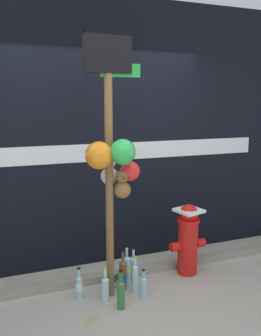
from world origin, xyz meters
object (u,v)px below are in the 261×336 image
bottle_0 (135,277)px  bottle_5 (105,288)px  bottle_4 (79,286)px  bottle_1 (121,293)px  bottle_6 (133,267)px  fire_hydrant (188,238)px  bottle_2 (127,269)px  bottle_8 (112,275)px  memorial_post (112,148)px  bottle_7 (123,275)px  bottle_3 (144,286)px

bottle_0 → bottle_5: (-0.33, -0.05, -0.02)m
bottle_4 → bottle_5: bearing=-31.8°
bottle_1 → bottle_6: bearing=56.7°
fire_hydrant → bottle_2: fire_hydrant is taller
bottle_6 → bottle_8: (-0.26, -0.06, -0.01)m
bottle_0 → fire_hydrant: bearing=14.2°
bottle_8 → memorial_post: bearing=-102.1°
bottle_5 → bottle_6: (0.40, 0.28, 0.01)m
memorial_post → bottle_7: (0.13, 0.08, -1.35)m
bottle_3 → bottle_7: bottle_7 is taller
memorial_post → bottle_7: memorial_post is taller
memorial_post → bottle_5: size_ratio=7.13×
memorial_post → bottle_6: memorial_post is taller
bottle_4 → bottle_1: bearing=-43.8°
fire_hydrant → bottle_3: fire_hydrant is taller
bottle_3 → bottle_5: size_ratio=0.85×
fire_hydrant → bottle_5: fire_hydrant is taller
fire_hydrant → bottle_2: (-0.73, 0.00, -0.26)m
bottle_8 → bottle_1: bearing=-95.5°
fire_hydrant → bottle_3: 0.79m
memorial_post → bottle_4: (-0.34, 0.07, -1.37)m
memorial_post → bottle_0: memorial_post is taller
bottle_1 → bottle_5: 0.20m
bottle_4 → bottle_7: (0.46, 0.01, 0.03)m
memorial_post → bottle_1: memorial_post is taller
bottle_2 → bottle_6: 0.11m
fire_hydrant → bottle_3: (-0.66, -0.30, -0.30)m
bottle_1 → bottle_8: 0.39m
bottle_0 → bottle_7: (-0.09, 0.10, -0.01)m
bottle_1 → bottle_2: size_ratio=0.95×
memorial_post → bottle_6: size_ratio=6.76×
bottle_3 → bottle_8: (-0.23, 0.29, 0.01)m
fire_hydrant → bottle_6: fire_hydrant is taller
bottle_3 → bottle_5: (-0.37, 0.08, 0.02)m
bottle_2 → bottle_6: size_ratio=1.09×
bottle_1 → bottle_7: size_ratio=0.92×
bottle_4 → bottle_8: size_ratio=0.87×
bottle_4 → bottle_5: size_ratio=0.90×
bottle_5 → bottle_8: bearing=57.2°
bottle_7 → fire_hydrant: bearing=5.3°
bottle_5 → bottle_4: bearing=148.2°
bottle_0 → bottle_4: bearing=170.4°
bottle_8 → bottle_6: bearing=13.3°
bottle_6 → bottle_7: (-0.16, -0.12, 0.01)m
bottle_4 → bottle_6: bearing=12.1°
memorial_post → bottle_4: memorial_post is taller
fire_hydrant → bottle_6: 0.69m
bottle_0 → bottle_8: bearing=138.6°
bottle_1 → bottle_6: bottle_1 is taller
bottle_7 → bottle_4: bearing=-178.8°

